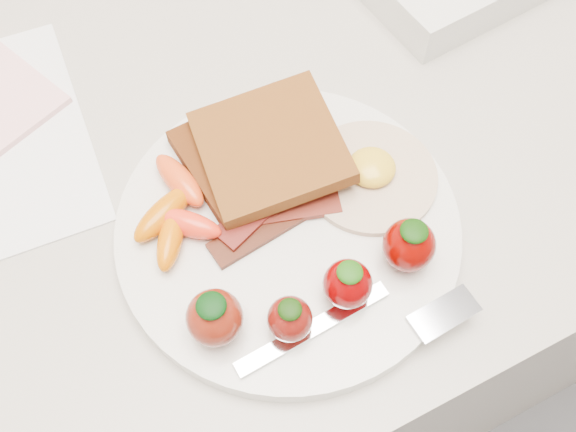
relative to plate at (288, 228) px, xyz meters
name	(u,v)px	position (x,y,z in m)	size (l,w,h in m)	color
counter	(258,299)	(0.01, 0.13, -0.46)	(2.00, 0.60, 0.90)	gray
plate	(288,228)	(0.00, 0.00, 0.00)	(0.27, 0.27, 0.02)	silver
toast_lower	(251,154)	(0.00, 0.07, 0.02)	(0.10, 0.10, 0.01)	black
toast_upper	(270,147)	(0.01, 0.06, 0.03)	(0.11, 0.11, 0.01)	#471504
fried_egg	(371,174)	(0.08, 0.01, 0.01)	(0.12, 0.12, 0.02)	beige
bacon_strips	(270,212)	(-0.01, 0.01, 0.01)	(0.11, 0.06, 0.01)	black
baby_carrots	(175,212)	(-0.08, 0.04, 0.02)	(0.07, 0.10, 0.02)	#BB5700
strawberries	(316,288)	(-0.01, -0.07, 0.03)	(0.19, 0.06, 0.05)	maroon
fork	(373,322)	(0.02, -0.10, 0.01)	(0.18, 0.06, 0.00)	silver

